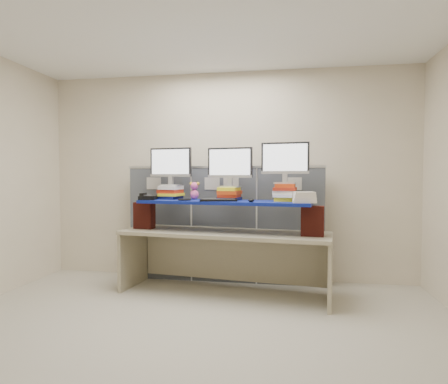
% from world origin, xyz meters
% --- Properties ---
extents(room, '(5.00, 4.00, 2.80)m').
position_xyz_m(room, '(0.00, 0.00, 1.40)').
color(room, beige).
rests_on(room, ground).
extents(cubicle_partition, '(2.60, 0.06, 1.53)m').
position_xyz_m(cubicle_partition, '(-0.00, 1.78, 0.77)').
color(cubicle_partition, '#484D55').
rests_on(cubicle_partition, ground).
extents(desk, '(2.52, 1.02, 0.75)m').
position_xyz_m(desk, '(0.09, 1.26, 0.60)').
color(desk, tan).
rests_on(desk, ground).
extents(brick_pier_left, '(0.25, 0.16, 0.33)m').
position_xyz_m(brick_pier_left, '(-0.92, 1.34, 0.91)').
color(brick_pier_left, maroon).
rests_on(brick_pier_left, desk).
extents(brick_pier_right, '(0.25, 0.16, 0.33)m').
position_xyz_m(brick_pier_right, '(1.09, 1.08, 0.91)').
color(brick_pier_right, maroon).
rests_on(brick_pier_right, desk).
extents(blue_board, '(2.07, 0.76, 0.04)m').
position_xyz_m(blue_board, '(0.09, 1.26, 1.09)').
color(blue_board, '#080867').
rests_on(blue_board, brick_pier_left).
extents(book_stack_left, '(0.30, 0.33, 0.17)m').
position_xyz_m(book_stack_left, '(-0.62, 1.47, 1.19)').
color(book_stack_left, '#121950').
rests_on(book_stack_left, blue_board).
extents(book_stack_center, '(0.29, 0.32, 0.15)m').
position_xyz_m(book_stack_center, '(0.14, 1.37, 1.19)').
color(book_stack_center, '#121950').
rests_on(book_stack_center, blue_board).
extents(book_stack_right, '(0.28, 0.34, 0.20)m').
position_xyz_m(book_stack_right, '(0.79, 1.29, 1.21)').
color(book_stack_right, '#FFF322').
rests_on(book_stack_right, blue_board).
extents(monitor_left, '(0.54, 0.18, 0.47)m').
position_xyz_m(monitor_left, '(-0.62, 1.47, 1.54)').
color(monitor_left, '#B5B5BB').
rests_on(monitor_left, book_stack_left).
extents(monitor_center, '(0.54, 0.18, 0.47)m').
position_xyz_m(monitor_center, '(0.14, 1.38, 1.53)').
color(monitor_center, '#B5B5BB').
rests_on(monitor_center, book_stack_center).
extents(monitor_right, '(0.54, 0.18, 0.47)m').
position_xyz_m(monitor_right, '(0.79, 1.29, 1.58)').
color(monitor_right, '#B5B5BB').
rests_on(monitor_right, book_stack_right).
extents(keyboard, '(0.44, 0.19, 0.03)m').
position_xyz_m(keyboard, '(0.05, 1.13, 1.12)').
color(keyboard, black).
rests_on(keyboard, blue_board).
extents(mouse, '(0.09, 0.13, 0.04)m').
position_xyz_m(mouse, '(0.43, 1.05, 1.13)').
color(mouse, black).
rests_on(mouse, blue_board).
extents(desk_phone, '(0.21, 0.19, 0.08)m').
position_xyz_m(desk_phone, '(-0.85, 1.25, 1.14)').
color(desk_phone, black).
rests_on(desk_phone, blue_board).
extents(headset, '(0.18, 0.18, 0.02)m').
position_xyz_m(headset, '(-0.37, 1.21, 1.12)').
color(headset, black).
rests_on(headset, blue_board).
extents(plush_toy, '(0.13, 0.09, 0.21)m').
position_xyz_m(plush_toy, '(-0.31, 1.43, 1.22)').
color(plush_toy, pink).
rests_on(plush_toy, blue_board).
extents(binder_stack, '(0.26, 0.22, 0.12)m').
position_xyz_m(binder_stack, '(1.00, 1.05, 1.16)').
color(binder_stack, '#EEE3CB').
rests_on(binder_stack, blue_board).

